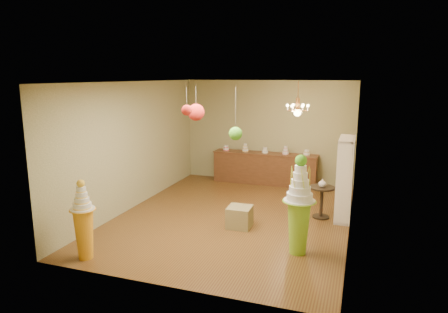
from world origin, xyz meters
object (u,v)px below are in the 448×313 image
(sideboard, at_px, (265,168))
(round_table, at_px, (322,198))
(pedestal_orange, at_px, (84,227))
(pedestal_green, at_px, (299,214))

(sideboard, distance_m, round_table, 3.04)
(pedestal_orange, bearing_deg, sideboard, 72.80)
(pedestal_orange, relative_size, round_table, 1.98)
(pedestal_orange, bearing_deg, pedestal_green, 22.24)
(pedestal_green, bearing_deg, pedestal_orange, -157.76)
(pedestal_green, bearing_deg, sideboard, 110.68)
(pedestal_green, distance_m, round_table, 2.03)
(sideboard, bearing_deg, pedestal_green, -69.32)
(pedestal_orange, bearing_deg, round_table, 42.97)
(pedestal_orange, height_order, round_table, pedestal_orange)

